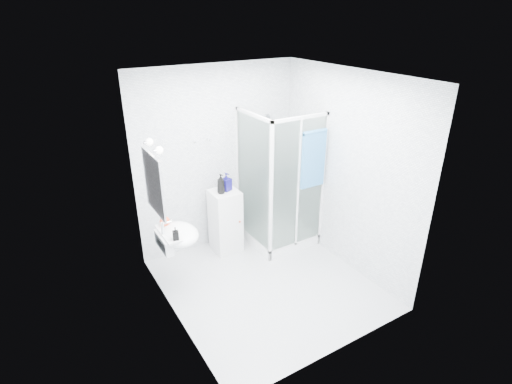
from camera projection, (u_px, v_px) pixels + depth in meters
room at (268, 192)px, 4.59m from camera, size 2.40×2.60×2.60m
shower_enclosure at (277, 216)px, 5.86m from camera, size 0.90×0.95×2.00m
wall_basin at (176, 235)px, 4.69m from camera, size 0.46×0.56×0.35m
mirror at (153, 184)px, 4.30m from camera, size 0.02×0.60×0.70m
vanity_lights at (154, 146)px, 4.15m from camera, size 0.10×0.40×0.08m
wall_hooks at (202, 141)px, 5.32m from camera, size 0.23×0.06×0.03m
storage_cabinet at (226, 221)px, 5.70m from camera, size 0.39×0.41×0.93m
hand_towel at (313, 158)px, 5.27m from camera, size 0.37×0.05×0.79m
shampoo_bottle_a at (221, 184)px, 5.39m from camera, size 0.13×0.13×0.28m
shampoo_bottle_b at (226, 182)px, 5.48m from camera, size 0.15×0.15×0.26m
soap_dispenser_orange at (165, 219)px, 4.73m from camera, size 0.16×0.16×0.16m
soap_dispenser_black at (176, 234)px, 4.45m from camera, size 0.08×0.09×0.15m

